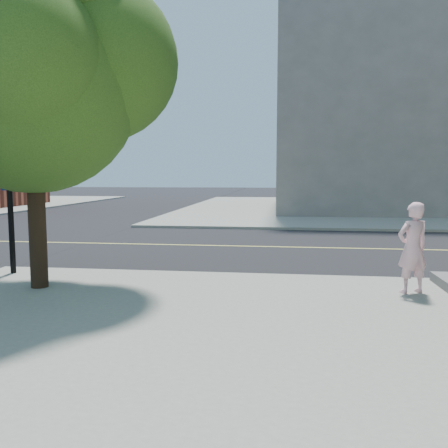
# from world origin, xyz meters

# --- Properties ---
(ground) EXTENTS (140.00, 140.00, 0.00)m
(ground) POSITION_xyz_m (0.00, 0.00, 0.00)
(ground) COLOR black
(ground) RESTS_ON ground
(road_ew) EXTENTS (140.00, 9.00, 0.01)m
(road_ew) POSITION_xyz_m (0.00, 4.50, 0.01)
(road_ew) COLOR black
(road_ew) RESTS_ON ground
(sidewalk_ne) EXTENTS (29.00, 25.00, 0.12)m
(sidewalk_ne) POSITION_xyz_m (13.50, 21.50, 0.06)
(sidewalk_ne) COLOR gray
(sidewalk_ne) RESTS_ON ground
(filler_ne) EXTENTS (18.00, 16.00, 14.00)m
(filler_ne) POSITION_xyz_m (14.00, 22.00, 7.12)
(filler_ne) COLOR slate
(filler_ne) RESTS_ON sidewalk_ne
(man_on_phone) EXTENTS (0.71, 0.60, 1.65)m
(man_on_phone) POSITION_xyz_m (7.75, -1.33, 0.94)
(man_on_phone) COLOR #FBBCC6
(man_on_phone) RESTS_ON sidewalk_se
(street_tree) EXTENTS (4.91, 4.46, 6.52)m
(street_tree) POSITION_xyz_m (0.94, -1.76, 4.33)
(street_tree) COLOR black
(street_tree) RESTS_ON sidewalk_se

